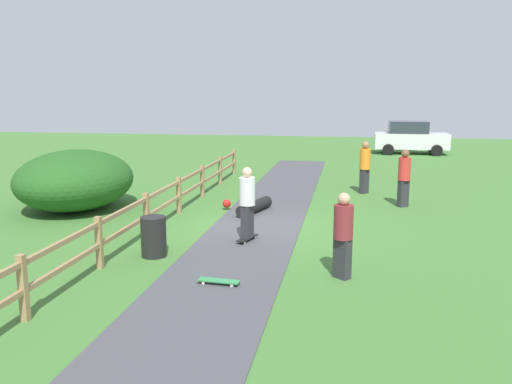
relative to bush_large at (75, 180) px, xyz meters
The scene contains 12 objects.
ground_plane 6.09m from the bush_large, 11.51° to the right, with size 60.00×60.00×0.00m, color #427533.
asphalt_path 6.09m from the bush_large, 11.51° to the right, with size 2.40×28.00×0.02m, color #47474C.
wooden_fence 3.52m from the bush_large, 20.00° to the right, with size 0.12×18.12×1.10m.
bush_large is the anchor object (origin of this frame).
trash_bin 5.81m from the bush_large, 44.89° to the right, with size 0.56×0.56×0.90m, color black.
skater_riding 6.46m from the bush_large, 23.59° to the right, with size 0.48×0.82×1.81m.
skater_fallen 5.55m from the bush_large, ahead, with size 1.48×1.73×0.36m.
skateboard_loose 8.20m from the bush_large, 43.11° to the right, with size 0.81×0.25×0.08m.
bystander_orange 9.84m from the bush_large, 25.54° to the left, with size 0.53×0.53×1.88m.
bystander_maroon 9.51m from the bush_large, 30.00° to the right, with size 0.54×0.54×1.71m.
bystander_red 10.27m from the bush_large, 12.17° to the left, with size 0.53×0.53×1.83m.
parked_car_white 20.98m from the bush_large, 55.57° to the left, with size 4.20×2.00×1.92m.
Camera 1 is at (2.38, -13.45, 3.59)m, focal length 36.61 mm.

